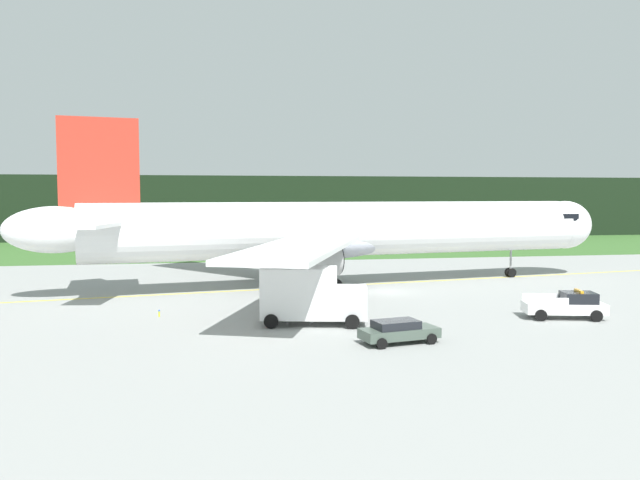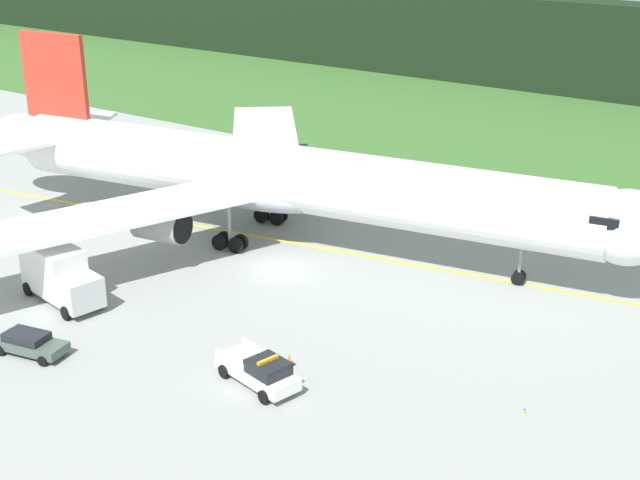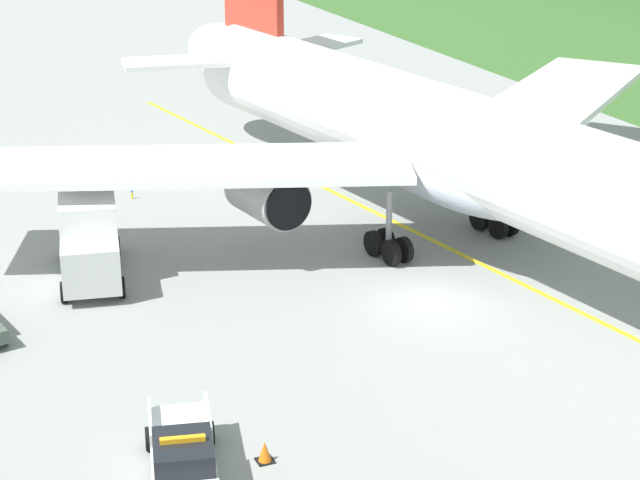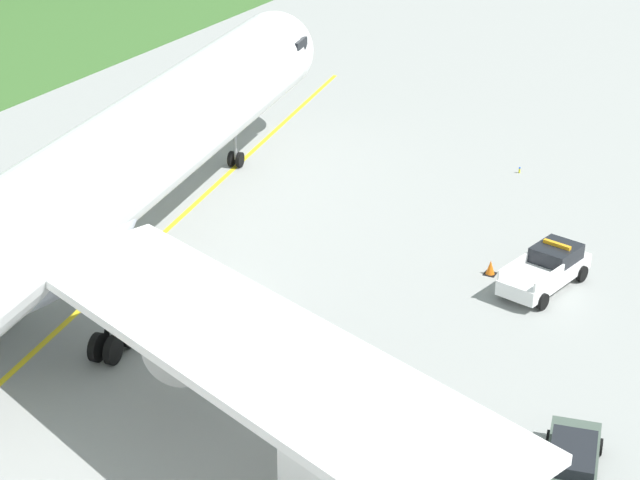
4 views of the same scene
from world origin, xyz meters
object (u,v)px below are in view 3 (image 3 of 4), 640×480
at_px(ops_pickup_truck, 183,454).
at_px(catering_truck, 89,235).
at_px(airliner, 482,156).
at_px(apron_cone, 265,452).

relative_size(ops_pickup_truck, catering_truck, 0.79).
relative_size(airliner, apron_cone, 79.23).
distance_m(airliner, ops_pickup_truck, 21.51).
xyz_separation_m(airliner, ops_pickup_truck, (11.79, -17.51, -4.13)).
relative_size(airliner, ops_pickup_truck, 10.02).
relative_size(ops_pickup_truck, apron_cone, 7.91).
bearing_deg(catering_truck, airliner, 71.85).
relative_size(catering_truck, apron_cone, 10.07).
relative_size(airliner, catering_truck, 7.86).
distance_m(ops_pickup_truck, apron_cone, 2.71).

